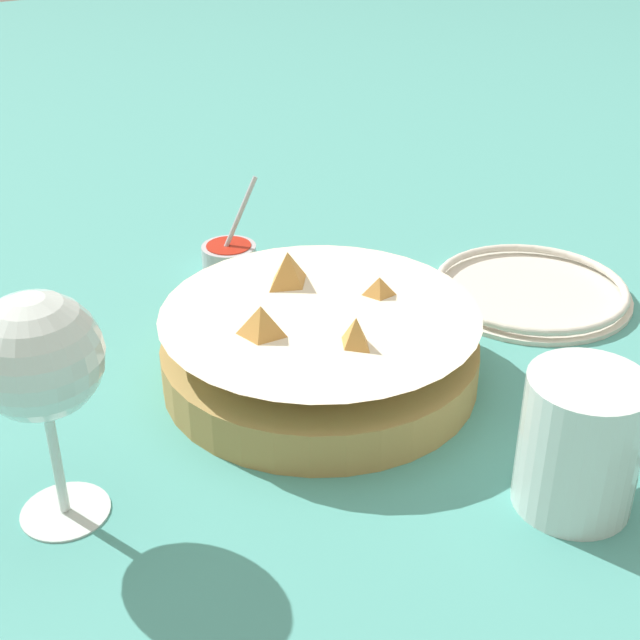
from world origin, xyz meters
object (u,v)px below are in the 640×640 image
Objects in this scene: food_basket at (319,347)px; beer_mug at (581,446)px; sauce_cup at (229,258)px; wine_glass at (38,362)px; side_plate at (530,289)px.

food_basket is 2.19× the size of beer_mug.
wine_glass reaches higher than sauce_cup.
side_plate is (0.49, 0.08, -0.11)m from wine_glass.
wine_glass is 1.39× the size of beer_mug.
wine_glass is at bearing 151.38° from beer_mug.
sauce_cup is 0.52× the size of side_plate.
side_plate is (0.26, 0.02, -0.02)m from food_basket.
sauce_cup reaches higher than beer_mug.
food_basket is at bearing 13.37° from wine_glass.
sauce_cup is at bearing 96.60° from beer_mug.
food_basket is 0.24m from beer_mug.
side_plate is at bearing 53.08° from beer_mug.
wine_glass is (-0.26, -0.28, 0.10)m from sauce_cup.
wine_glass is 0.84× the size of side_plate.
food_basket is 1.58× the size of wine_glass.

